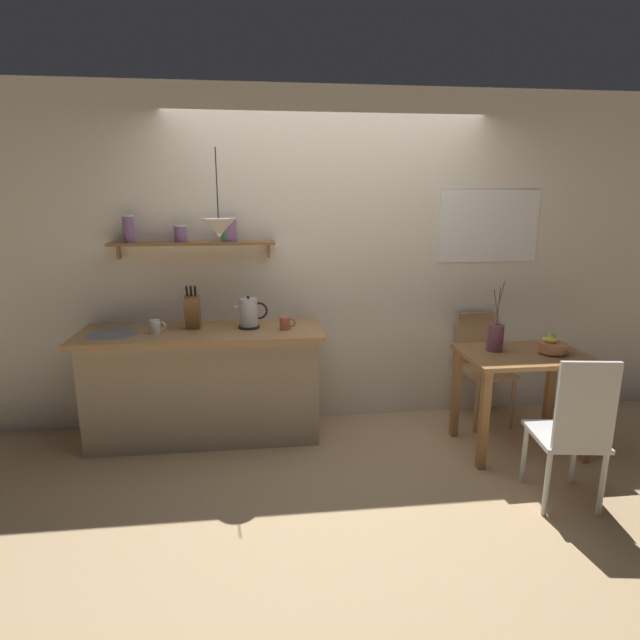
{
  "coord_description": "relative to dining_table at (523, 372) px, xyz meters",
  "views": [
    {
      "loc": [
        -0.55,
        -3.52,
        1.87
      ],
      "look_at": [
        -0.1,
        0.25,
        0.95
      ],
      "focal_mm": 28.67,
      "sensor_mm": 36.0,
      "label": 1
    }
  ],
  "objects": [
    {
      "name": "fruit_bowl",
      "position": [
        0.19,
        -0.03,
        0.2
      ],
      "size": [
        0.2,
        0.2,
        0.15
      ],
      "color": "#BC704C",
      "rests_on": "dining_table"
    },
    {
      "name": "dining_chair_far",
      "position": [
        -0.07,
        0.57,
        -0.11
      ],
      "size": [
        0.42,
        0.47,
        0.91
      ],
      "color": "tan",
      "rests_on": "ground_plane"
    },
    {
      "name": "twig_vase",
      "position": [
        -0.19,
        0.09,
        0.25
      ],
      "size": [
        0.12,
        0.12,
        0.52
      ],
      "color": "brown",
      "rests_on": "dining_table"
    },
    {
      "name": "dining_chair_near",
      "position": [
        -0.07,
        -0.76,
        -0.09
      ],
      "size": [
        0.44,
        0.48,
        0.98
      ],
      "color": "silver",
      "rests_on": "ground_plane"
    },
    {
      "name": "dining_table",
      "position": [
        0.0,
        0.0,
        0.0
      ],
      "size": [
        0.89,
        0.62,
        0.76
      ],
      "color": "#9E6B3D",
      "rests_on": "ground_plane"
    },
    {
      "name": "back_wall",
      "position": [
        -1.15,
        0.8,
        0.74
      ],
      "size": [
        6.8,
        0.11,
        2.7
      ],
      "color": "silver",
      "rests_on": "ground_plane"
    },
    {
      "name": "kitchen_counter",
      "position": [
        -2.36,
        0.47,
        -0.16
      ],
      "size": [
        1.83,
        0.63,
        0.88
      ],
      "color": "tan",
      "rests_on": "ground_plane"
    },
    {
      "name": "ground_plane",
      "position": [
        -1.36,
        0.15,
        -0.61
      ],
      "size": [
        14.0,
        14.0,
        0.0
      ],
      "primitive_type": "plane",
      "color": "tan"
    },
    {
      "name": "coffee_mug_by_sink",
      "position": [
        -2.68,
        0.4,
        0.32
      ],
      "size": [
        0.12,
        0.08,
        0.1
      ],
      "color": "white",
      "rests_on": "kitchen_counter"
    },
    {
      "name": "electric_kettle",
      "position": [
        -1.99,
        0.49,
        0.39
      ],
      "size": [
        0.25,
        0.16,
        0.25
      ],
      "color": "black",
      "rests_on": "kitchen_counter"
    },
    {
      "name": "knife_block",
      "position": [
        -2.42,
        0.51,
        0.41
      ],
      "size": [
        0.11,
        0.18,
        0.34
      ],
      "color": "brown",
      "rests_on": "kitchen_counter"
    },
    {
      "name": "coffee_mug_spare",
      "position": [
        -1.72,
        0.41,
        0.32
      ],
      "size": [
        0.12,
        0.08,
        0.1
      ],
      "color": "#C6664C",
      "rests_on": "kitchen_counter"
    },
    {
      "name": "wall_shelf",
      "position": [
        -2.38,
        0.64,
        0.96
      ],
      "size": [
        1.25,
        0.2,
        0.33
      ],
      "color": "brown"
    },
    {
      "name": "pendant_lamp",
      "position": [
        -2.18,
        0.31,
        1.05
      ],
      "size": [
        0.25,
        0.25,
        0.6
      ],
      "color": "black"
    }
  ]
}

